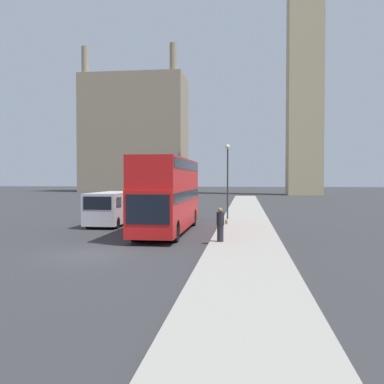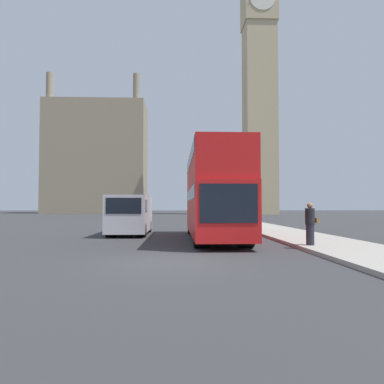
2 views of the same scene
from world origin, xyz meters
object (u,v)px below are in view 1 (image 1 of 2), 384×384
red_double_decker_bus (168,192)px  white_van (111,208)px  pedestrian (220,225)px  clock_tower (305,31)px  street_lamp (228,170)px

red_double_decker_bus → white_van: bearing=143.6°
white_van → pedestrian: 11.28m
clock_tower → red_double_decker_bus: (-16.24, -61.67, -29.81)m
white_van → pedestrian: size_ratio=3.51×
pedestrian → white_van: bearing=136.1°
pedestrian → street_lamp: bearing=90.7°
clock_tower → street_lamp: (-12.94, -54.04, -28.36)m
red_double_decker_bus → street_lamp: bearing=66.6°
red_double_decker_bus → pedestrian: (3.44, -4.35, -1.50)m
white_van → street_lamp: size_ratio=1.03×
clock_tower → pedestrian: (-12.80, -66.02, -31.31)m
street_lamp → white_van: bearing=-152.4°
clock_tower → pedestrian: size_ratio=37.15×
red_double_decker_bus → street_lamp: (3.30, 7.63, 1.45)m
pedestrian → street_lamp: 12.34m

